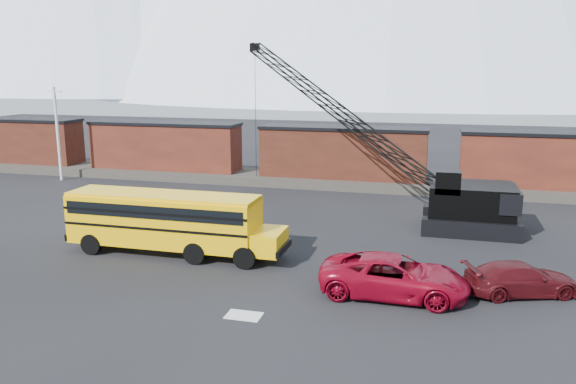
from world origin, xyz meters
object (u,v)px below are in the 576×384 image
school_bus (170,220)px  crawler_crane (336,109)px  maroon_suv (521,279)px  red_pickup (394,276)px

school_bus → crawler_crane: crawler_crane is taller
maroon_suv → crawler_crane: (-10.70, 14.51, 6.02)m
school_bus → maroon_suv: school_bus is taller
maroon_suv → crawler_crane: bearing=16.2°
red_pickup → maroon_suv: 5.44m
school_bus → maroon_suv: size_ratio=2.43×
crawler_crane → school_bus: bearing=-114.7°
red_pickup → crawler_crane: 17.95m
maroon_suv → crawler_crane: 19.01m
school_bus → maroon_suv: (16.88, -1.09, -1.10)m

